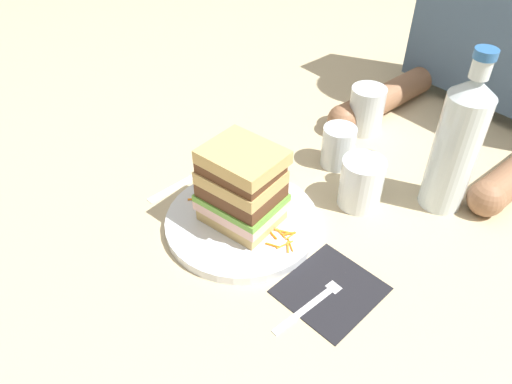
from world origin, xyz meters
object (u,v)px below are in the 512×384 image
at_px(empty_tumbler_0, 339,147).
at_px(empty_tumbler_1, 366,110).
at_px(napkin_dark, 330,290).
at_px(knife, 191,178).
at_px(water_bottle, 457,144).
at_px(sandwich, 242,187).
at_px(fork, 319,297).
at_px(main_plate, 242,222).
at_px(juice_glass, 361,184).

relative_size(empty_tumbler_0, empty_tumbler_1, 0.82).
relative_size(napkin_dark, knife, 0.67).
xyz_separation_m(water_bottle, empty_tumbler_0, (-0.19, -0.05, -0.08)).
bearing_deg(sandwich, fork, -3.46).
bearing_deg(napkin_dark, water_bottle, 92.04).
bearing_deg(napkin_dark, knife, -179.27).
distance_m(main_plate, knife, 0.16).
bearing_deg(napkin_dark, fork, -89.65).
bearing_deg(main_plate, fork, -3.45).
height_order(fork, empty_tumbler_1, empty_tumbler_1).
relative_size(knife, empty_tumbler_0, 2.53).
bearing_deg(main_plate, sandwich, 1.11).
bearing_deg(knife, juice_glass, 36.91).
distance_m(napkin_dark, juice_glass, 0.21).
xyz_separation_m(fork, empty_tumbler_0, (-0.20, 0.26, 0.04)).
height_order(fork, empty_tumbler_0, empty_tumbler_0).
bearing_deg(sandwich, main_plate, -178.89).
distance_m(sandwich, empty_tumbler_0, 0.25).
bearing_deg(empty_tumbler_0, water_bottle, 15.81).
bearing_deg(fork, juice_glass, 116.68).
height_order(juice_glass, water_bottle, water_bottle).
height_order(knife, juice_glass, juice_glass).
bearing_deg(empty_tumbler_0, knife, -121.28).
bearing_deg(empty_tumbler_0, fork, -52.01).
bearing_deg(knife, empty_tumbler_1, 74.91).
relative_size(sandwich, empty_tumbler_1, 1.44).
height_order(napkin_dark, empty_tumbler_0, empty_tumbler_0).
bearing_deg(napkin_dark, empty_tumbler_0, 130.54).
distance_m(sandwich, water_bottle, 0.35).
bearing_deg(sandwich, napkin_dark, 3.38).
bearing_deg(water_bottle, knife, -138.88).
relative_size(knife, empty_tumbler_1, 2.08).
height_order(knife, empty_tumbler_0, empty_tumbler_0).
height_order(main_plate, knife, main_plate).
xyz_separation_m(main_plate, water_bottle, (0.18, 0.30, 0.12)).
bearing_deg(napkin_dark, sandwich, -176.62).
relative_size(main_plate, empty_tumbler_0, 3.17).
bearing_deg(main_plate, empty_tumbler_0, 92.81).
xyz_separation_m(main_plate, fork, (0.19, -0.01, -0.00)).
bearing_deg(empty_tumbler_0, juice_glass, -29.12).
xyz_separation_m(sandwich, napkin_dark, (0.19, 0.01, -0.08)).
distance_m(napkin_dark, water_bottle, 0.31).
distance_m(fork, empty_tumbler_1, 0.46).
distance_m(main_plate, fork, 0.19).
height_order(empty_tumbler_0, empty_tumbler_1, empty_tumbler_1).
distance_m(juice_glass, empty_tumbler_0, 0.11).
distance_m(juice_glass, water_bottle, 0.16).
height_order(knife, water_bottle, water_bottle).
relative_size(fork, water_bottle, 0.59).
relative_size(sandwich, fork, 0.84).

